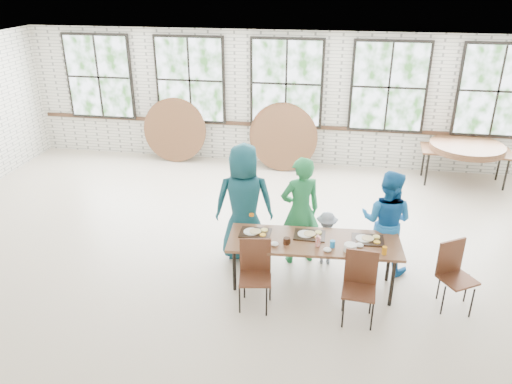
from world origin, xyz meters
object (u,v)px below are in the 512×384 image
dining_table (314,244)px  storage_table (466,152)px  chair_near_left (255,268)px  chair_near_right (360,280)px

dining_table → storage_table: 5.19m
chair_near_left → storage_table: chair_near_left is taller
dining_table → chair_near_right: size_ratio=2.57×
dining_table → chair_near_left: bearing=-147.5°
dining_table → chair_near_right: 0.88m
chair_near_left → chair_near_right: (1.37, -0.07, 0.00)m
chair_near_left → chair_near_right: same height
chair_near_right → storage_table: size_ratio=0.52×
chair_near_right → dining_table: bearing=140.3°
storage_table → chair_near_right: bearing=-111.9°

